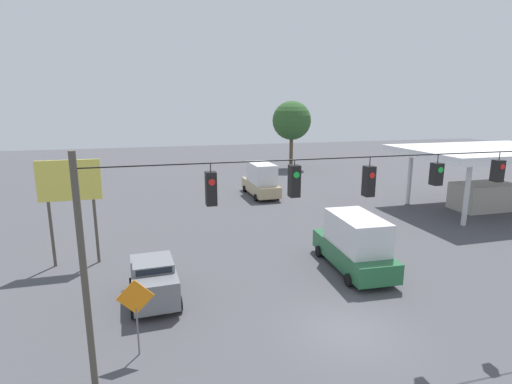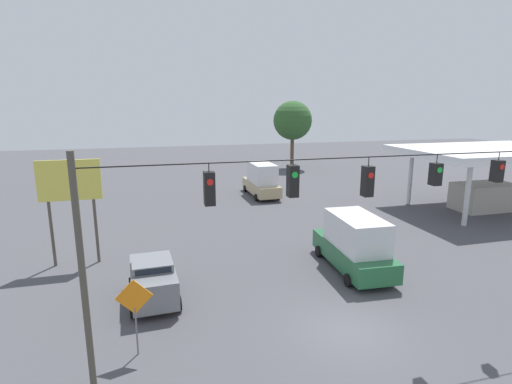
{
  "view_description": "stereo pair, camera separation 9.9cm",
  "coord_description": "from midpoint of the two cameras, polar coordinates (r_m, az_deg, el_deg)",
  "views": [
    {
      "loc": [
        7.11,
        12.48,
        8.69
      ],
      "look_at": [
        0.81,
        -10.66,
        3.3
      ],
      "focal_mm": 28.0,
      "sensor_mm": 36.0,
      "label": 1
    },
    {
      "loc": [
        7.01,
        12.5,
        8.69
      ],
      "look_at": [
        0.81,
        -10.66,
        3.3
      ],
      "focal_mm": 28.0,
      "sensor_mm": 36.0,
      "label": 2
    }
  ],
  "objects": [
    {
      "name": "ground_plane",
      "position": [
        16.77,
        12.86,
        -18.88
      ],
      "size": [
        140.0,
        140.0,
        0.0
      ],
      "primitive_type": "plane",
      "color": "#47474C"
    },
    {
      "name": "overhead_signal_span",
      "position": [
        14.08,
        14.71,
        -3.18
      ],
      "size": [
        18.4,
        0.38,
        7.41
      ],
      "color": "#4C473D",
      "rests_on": "ground_plane"
    },
    {
      "name": "box_truck_green_crossing_near",
      "position": [
        21.74,
        13.77,
        -7.12
      ],
      "size": [
        2.69,
        6.13,
        2.99
      ],
      "color": "#236038",
      "rests_on": "ground_plane"
    },
    {
      "name": "box_truck_tan_oncoming_deep",
      "position": [
        37.69,
        0.64,
        1.72
      ],
      "size": [
        2.44,
        6.16,
        3.15
      ],
      "color": "tan",
      "rests_on": "ground_plane"
    },
    {
      "name": "sedan_grey_parked_shoulder",
      "position": [
        18.73,
        -14.57,
        -12.0
      ],
      "size": [
        2.26,
        4.01,
        1.92
      ],
      "color": "slate",
      "rests_on": "ground_plane"
    },
    {
      "name": "traffic_cone_nearest",
      "position": [
        17.93,
        -12.4,
        -15.34
      ],
      "size": [
        0.35,
        0.35,
        0.72
      ],
      "primitive_type": "cone",
      "color": "orange",
      "rests_on": "ground_plane"
    },
    {
      "name": "traffic_cone_second",
      "position": [
        20.39,
        -13.2,
        -11.81
      ],
      "size": [
        0.35,
        0.35,
        0.72
      ],
      "primitive_type": "cone",
      "color": "orange",
      "rests_on": "ground_plane"
    },
    {
      "name": "traffic_cone_third",
      "position": [
        22.92,
        -13.2,
        -9.0
      ],
      "size": [
        0.35,
        0.35,
        0.72
      ],
      "primitive_type": "cone",
      "color": "orange",
      "rests_on": "ground_plane"
    },
    {
      "name": "gas_station",
      "position": [
        37.52,
        30.07,
        3.4
      ],
      "size": [
        13.8,
        9.42,
        5.12
      ],
      "color": "silver",
      "rests_on": "ground_plane"
    },
    {
      "name": "roadside_billboard",
      "position": [
        23.28,
        -25.14,
        0.23
      ],
      "size": [
        3.18,
        0.16,
        5.77
      ],
      "color": "#4C473D",
      "rests_on": "ground_plane"
    },
    {
      "name": "work_zone_sign",
      "position": [
        14.77,
        -16.99,
        -14.91
      ],
      "size": [
        1.27,
        0.06,
        2.84
      ],
      "color": "slate",
      "rests_on": "ground_plane"
    },
    {
      "name": "tree_horizon_left",
      "position": [
        53.83,
        5.07,
        10.12
      ],
      "size": [
        5.11,
        5.11,
        8.93
      ],
      "color": "brown",
      "rests_on": "ground_plane"
    }
  ]
}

